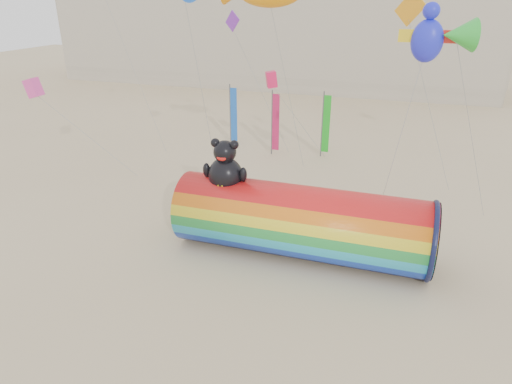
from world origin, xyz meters
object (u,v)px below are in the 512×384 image
(windsock_assembly, at_px, (300,220))
(fabric_bundle, at_px, (334,241))
(hotel_building, at_px, (271,7))
(kite_handler, at_px, (328,216))

(windsock_assembly, height_order, fabric_bundle, windsock_assembly)
(fabric_bundle, bearing_deg, hotel_building, 110.69)
(kite_handler, relative_size, fabric_bundle, 0.68)
(hotel_building, distance_m, windsock_assembly, 49.07)
(hotel_building, bearing_deg, windsock_assembly, -71.61)
(hotel_building, relative_size, windsock_assembly, 4.90)
(windsock_assembly, distance_m, fabric_bundle, 2.71)
(kite_handler, bearing_deg, windsock_assembly, 54.06)
(fabric_bundle, bearing_deg, windsock_assembly, -136.62)
(windsock_assembly, xyz_separation_m, kite_handler, (0.92, 2.86, -1.00))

